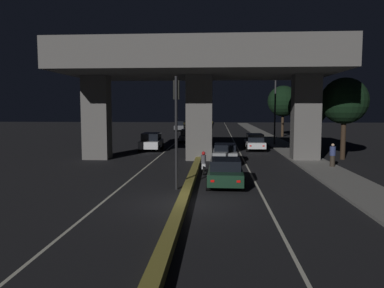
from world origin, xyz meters
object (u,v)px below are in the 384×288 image
object	(u,v)px
car_silver_second	(225,153)
motorcycle_white_filtering_near	(204,164)
car_white_third	(255,142)
car_dark_green_lead	(225,171)
traffic_light_left_of_median	(176,113)
car_white_lead_oncoming	(151,141)
street_lamp	(273,101)
car_grey_second_oncoming	(188,135)
pedestrian_on_sidewalk	(333,155)
car_grey_fourth_oncoming	(180,126)
car_grey_third_oncoming	(197,129)

from	to	relation	value
car_silver_second	motorcycle_white_filtering_near	world-z (taller)	car_silver_second
car_white_third	car_dark_green_lead	bearing A→B (deg)	169.16
traffic_light_left_of_median	car_white_lead_oncoming	xyz separation A→B (m)	(-4.42, 17.66, -2.98)
street_lamp	car_grey_second_oncoming	bearing A→B (deg)	159.61
pedestrian_on_sidewalk	car_white_lead_oncoming	bearing A→B (deg)	144.54
traffic_light_left_of_median	car_silver_second	size ratio (longest dim) A/B	1.21
traffic_light_left_of_median	motorcycle_white_filtering_near	world-z (taller)	traffic_light_left_of_median
car_silver_second	car_grey_fourth_oncoming	xyz separation A→B (m)	(-7.48, 41.01, 0.16)
car_white_third	car_grey_third_oncoming	world-z (taller)	car_grey_third_oncoming
car_grey_second_oncoming	pedestrian_on_sidewalk	world-z (taller)	pedestrian_on_sidewalk
traffic_light_left_of_median	street_lamp	distance (m)	24.93
traffic_light_left_of_median	car_dark_green_lead	bearing A→B (deg)	24.46
traffic_light_left_of_median	car_grey_second_oncoming	size ratio (longest dim) A/B	1.44
street_lamp	car_grey_third_oncoming	xyz separation A→B (m)	(-9.27, 16.36, -4.15)
street_lamp	car_grey_third_oncoming	distance (m)	19.26
street_lamp	motorcycle_white_filtering_near	distance (m)	20.49
car_grey_second_oncoming	car_grey_fourth_oncoming	distance (m)	23.52
car_grey_fourth_oncoming	pedestrian_on_sidewalk	size ratio (longest dim) A/B	2.58
car_grey_third_oncoming	car_grey_fourth_oncoming	world-z (taller)	car_grey_fourth_oncoming
car_silver_second	pedestrian_on_sidewalk	xyz separation A→B (m)	(7.35, -2.04, 0.14)
car_silver_second	car_grey_second_oncoming	world-z (taller)	car_grey_second_oncoming
car_dark_green_lead	car_white_lead_oncoming	distance (m)	17.92
car_grey_third_oncoming	traffic_light_left_of_median	bearing A→B (deg)	4.20
street_lamp	car_white_lead_oncoming	distance (m)	14.51
car_grey_third_oncoming	pedestrian_on_sidewalk	xyz separation A→B (m)	(11.09, -32.50, 0.04)
car_grey_second_oncoming	pedestrian_on_sidewalk	size ratio (longest dim) A/B	2.48
car_silver_second	car_grey_third_oncoming	distance (m)	30.69
car_white_third	car_grey_third_oncoming	size ratio (longest dim) A/B	1.05
car_dark_green_lead	car_white_lead_oncoming	bearing A→B (deg)	23.79
street_lamp	pedestrian_on_sidewalk	distance (m)	16.75
car_white_lead_oncoming	pedestrian_on_sidewalk	bearing A→B (deg)	53.45
car_white_third	car_grey_third_oncoming	distance (m)	22.52
traffic_light_left_of_median	car_dark_green_lead	size ratio (longest dim) A/B	1.23
traffic_light_left_of_median	car_grey_fourth_oncoming	xyz separation A→B (m)	(-4.82, 50.43, -2.94)
car_white_third	pedestrian_on_sidewalk	world-z (taller)	pedestrian_on_sidewalk
traffic_light_left_of_median	car_dark_green_lead	xyz separation A→B (m)	(2.51, 1.14, -3.13)
car_grey_second_oncoming	motorcycle_white_filtering_near	distance (m)	22.53
traffic_light_left_of_median	car_grey_second_oncoming	bearing A→B (deg)	93.22
car_white_third	car_grey_fourth_oncoming	size ratio (longest dim) A/B	1.05
traffic_light_left_of_median	pedestrian_on_sidewalk	world-z (taller)	traffic_light_left_of_median
motorcycle_white_filtering_near	pedestrian_on_sidewalk	distance (m)	9.19
street_lamp	car_white_third	world-z (taller)	street_lamp
car_silver_second	pedestrian_on_sidewalk	world-z (taller)	pedestrian_on_sidewalk
car_white_third	pedestrian_on_sidewalk	xyz separation A→B (m)	(4.23, -11.05, 0.06)
street_lamp	car_grey_second_oncoming	xyz separation A→B (m)	(-9.73, 3.61, -4.20)
car_grey_fourth_oncoming	traffic_light_left_of_median	bearing A→B (deg)	7.23
car_white_lead_oncoming	car_grey_second_oncoming	xyz separation A→B (m)	(2.89, 9.47, -0.07)
traffic_light_left_of_median	car_dark_green_lead	world-z (taller)	traffic_light_left_of_median
traffic_light_left_of_median	car_white_lead_oncoming	world-z (taller)	traffic_light_left_of_median
traffic_light_left_of_median	car_silver_second	distance (m)	10.26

